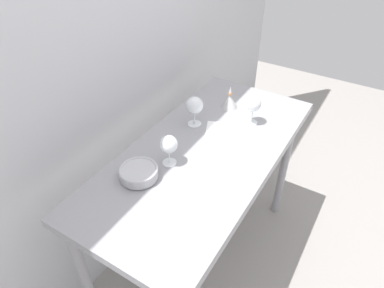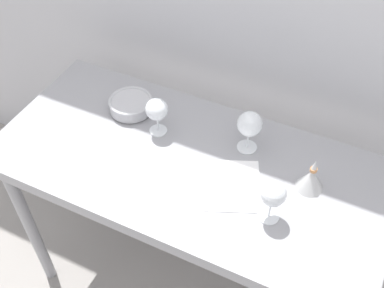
% 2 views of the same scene
% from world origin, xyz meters
% --- Properties ---
extents(ground_plane, '(6.00, 6.00, 0.00)m').
position_xyz_m(ground_plane, '(0.00, 0.00, 0.00)').
color(ground_plane, gray).
extents(back_wall, '(3.80, 0.04, 2.60)m').
position_xyz_m(back_wall, '(0.00, 0.49, 1.30)').
color(back_wall, silver).
rests_on(back_wall, ground_plane).
extents(steel_counter, '(1.40, 0.65, 0.90)m').
position_xyz_m(steel_counter, '(0.00, -0.01, 0.79)').
color(steel_counter, '#96969B').
rests_on(steel_counter, ground_plane).
extents(wine_glass_far_left, '(0.08, 0.08, 0.15)m').
position_xyz_m(wine_glass_far_left, '(-0.17, 0.08, 1.00)').
color(wine_glass_far_left, white).
rests_on(wine_glass_far_left, steel_counter).
extents(wine_glass_far_right, '(0.09, 0.09, 0.16)m').
position_xyz_m(wine_glass_far_right, '(0.16, 0.15, 1.01)').
color(wine_glass_far_right, white).
rests_on(wine_glass_far_right, steel_counter).
extents(wine_glass_near_right, '(0.08, 0.08, 0.16)m').
position_xyz_m(wine_glass_near_right, '(0.33, -0.10, 1.01)').
color(wine_glass_near_right, white).
rests_on(wine_glass_near_right, steel_counter).
extents(tasting_sheet_upper, '(0.26, 0.28, 0.00)m').
position_xyz_m(tasting_sheet_upper, '(0.18, -0.04, 0.90)').
color(tasting_sheet_upper, white).
rests_on(tasting_sheet_upper, steel_counter).
extents(tasting_bowl, '(0.17, 0.17, 0.05)m').
position_xyz_m(tasting_bowl, '(-0.32, 0.14, 0.93)').
color(tasting_bowl, beige).
rests_on(tasting_bowl, steel_counter).
extents(decanter_funnel, '(0.09, 0.09, 0.13)m').
position_xyz_m(decanter_funnel, '(0.41, 0.07, 0.94)').
color(decanter_funnel, silver).
rests_on(decanter_funnel, steel_counter).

